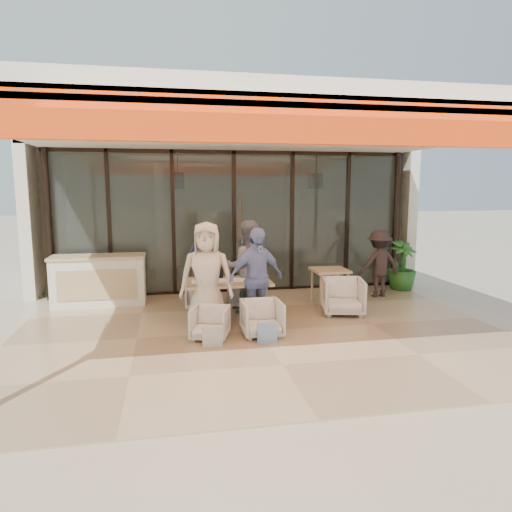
{
  "coord_description": "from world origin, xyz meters",
  "views": [
    {
      "loc": [
        -1.46,
        -7.18,
        2.39
      ],
      "look_at": [
        0.1,
        0.9,
        1.15
      ],
      "focal_mm": 32.0,
      "sensor_mm": 36.0,
      "label": 1
    }
  ],
  "objects_px": {
    "chair_far_left": "(201,294)",
    "chair_far_right": "(243,292)",
    "diner_grey": "(247,267)",
    "side_chair": "(343,295)",
    "potted_palm": "(402,265)",
    "chair_near_right": "(262,317)",
    "chair_near_left": "(210,322)",
    "diner_cream": "(207,277)",
    "dining_table": "(228,284)",
    "side_table": "(330,274)",
    "standing_woman": "(379,264)",
    "diner_navy": "(203,272)",
    "host_counter": "(99,280)",
    "diner_periwinkle": "(256,278)"
  },
  "relations": [
    {
      "from": "dining_table",
      "to": "chair_far_right",
      "type": "height_order",
      "value": "dining_table"
    },
    {
      "from": "chair_far_right",
      "to": "standing_woman",
      "type": "height_order",
      "value": "standing_woman"
    },
    {
      "from": "dining_table",
      "to": "chair_far_left",
      "type": "xyz_separation_m",
      "value": [
        -0.41,
        0.94,
        -0.38
      ]
    },
    {
      "from": "dining_table",
      "to": "side_table",
      "type": "relative_size",
      "value": 2.01
    },
    {
      "from": "diner_cream",
      "to": "diner_periwinkle",
      "type": "xyz_separation_m",
      "value": [
        0.84,
        0.0,
        -0.05
      ]
    },
    {
      "from": "host_counter",
      "to": "diner_periwinkle",
      "type": "distance_m",
      "value": 3.5
    },
    {
      "from": "chair_far_left",
      "to": "diner_periwinkle",
      "type": "xyz_separation_m",
      "value": [
        0.84,
        -1.4,
        0.56
      ]
    },
    {
      "from": "chair_near_right",
      "to": "diner_cream",
      "type": "height_order",
      "value": "diner_cream"
    },
    {
      "from": "chair_near_left",
      "to": "potted_palm",
      "type": "bearing_deg",
      "value": 47.36
    },
    {
      "from": "dining_table",
      "to": "diner_navy",
      "type": "xyz_separation_m",
      "value": [
        -0.41,
        0.44,
        0.14
      ]
    },
    {
      "from": "diner_cream",
      "to": "diner_periwinkle",
      "type": "height_order",
      "value": "diner_cream"
    },
    {
      "from": "chair_near_right",
      "to": "standing_woman",
      "type": "bearing_deg",
      "value": 34.24
    },
    {
      "from": "chair_far_right",
      "to": "potted_palm",
      "type": "distance_m",
      "value": 3.97
    },
    {
      "from": "diner_grey",
      "to": "side_chair",
      "type": "relative_size",
      "value": 2.32
    },
    {
      "from": "dining_table",
      "to": "chair_near_left",
      "type": "distance_m",
      "value": 1.11
    },
    {
      "from": "chair_far_right",
      "to": "potted_palm",
      "type": "relative_size",
      "value": 0.51
    },
    {
      "from": "chair_near_right",
      "to": "diner_grey",
      "type": "relative_size",
      "value": 0.36
    },
    {
      "from": "host_counter",
      "to": "potted_palm",
      "type": "xyz_separation_m",
      "value": [
        6.74,
        0.17,
        0.06
      ]
    },
    {
      "from": "chair_far_left",
      "to": "diner_grey",
      "type": "distance_m",
      "value": 1.14
    },
    {
      "from": "diner_navy",
      "to": "side_table",
      "type": "xyz_separation_m",
      "value": [
        2.6,
        0.31,
        -0.19
      ]
    },
    {
      "from": "dining_table",
      "to": "diner_navy",
      "type": "bearing_deg",
      "value": 133.02
    },
    {
      "from": "diner_cream",
      "to": "potted_palm",
      "type": "distance_m",
      "value": 5.21
    },
    {
      "from": "chair_far_left",
      "to": "side_table",
      "type": "distance_m",
      "value": 2.63
    },
    {
      "from": "host_counter",
      "to": "diner_cream",
      "type": "relative_size",
      "value": 1.01
    },
    {
      "from": "chair_far_left",
      "to": "chair_near_right",
      "type": "distance_m",
      "value": 2.08
    },
    {
      "from": "diner_grey",
      "to": "side_chair",
      "type": "xyz_separation_m",
      "value": [
        1.76,
        -0.44,
        -0.51
      ]
    },
    {
      "from": "host_counter",
      "to": "chair_far_right",
      "type": "xyz_separation_m",
      "value": [
        2.85,
        -0.59,
        -0.23
      ]
    },
    {
      "from": "diner_cream",
      "to": "diner_periwinkle",
      "type": "distance_m",
      "value": 0.84
    },
    {
      "from": "side_chair",
      "to": "host_counter",
      "type": "bearing_deg",
      "value": 174.65
    },
    {
      "from": "chair_far_right",
      "to": "chair_near_right",
      "type": "bearing_deg",
      "value": 103.28
    },
    {
      "from": "dining_table",
      "to": "standing_woman",
      "type": "height_order",
      "value": "standing_woman"
    },
    {
      "from": "diner_grey",
      "to": "standing_woman",
      "type": "xyz_separation_m",
      "value": [
        3.03,
        0.71,
        -0.15
      ]
    },
    {
      "from": "host_counter",
      "to": "diner_grey",
      "type": "xyz_separation_m",
      "value": [
        2.85,
        -1.09,
        0.36
      ]
    },
    {
      "from": "chair_near_left",
      "to": "chair_near_right",
      "type": "height_order",
      "value": "chair_near_right"
    },
    {
      "from": "chair_far_right",
      "to": "chair_near_left",
      "type": "relative_size",
      "value": 1.03
    },
    {
      "from": "dining_table",
      "to": "potted_palm",
      "type": "distance_m",
      "value": 4.64
    },
    {
      "from": "dining_table",
      "to": "diner_grey",
      "type": "distance_m",
      "value": 0.65
    },
    {
      "from": "diner_cream",
      "to": "side_chair",
      "type": "xyz_separation_m",
      "value": [
        2.6,
        0.46,
        -0.53
      ]
    },
    {
      "from": "diner_cream",
      "to": "side_table",
      "type": "relative_size",
      "value": 2.46
    },
    {
      "from": "chair_far_left",
      "to": "diner_periwinkle",
      "type": "distance_m",
      "value": 1.73
    },
    {
      "from": "diner_cream",
      "to": "side_table",
      "type": "bearing_deg",
      "value": 36.29
    },
    {
      "from": "potted_palm",
      "to": "side_chair",
      "type": "bearing_deg",
      "value": -141.17
    },
    {
      "from": "potted_palm",
      "to": "host_counter",
      "type": "bearing_deg",
      "value": -178.55
    },
    {
      "from": "standing_woman",
      "to": "dining_table",
      "type": "bearing_deg",
      "value": 13.3
    },
    {
      "from": "chair_far_left",
      "to": "standing_woman",
      "type": "relative_size",
      "value": 0.41
    },
    {
      "from": "chair_near_left",
      "to": "potted_palm",
      "type": "distance_m",
      "value": 5.43
    },
    {
      "from": "chair_far_left",
      "to": "chair_far_right",
      "type": "height_order",
      "value": "chair_far_left"
    },
    {
      "from": "diner_grey",
      "to": "potted_palm",
      "type": "distance_m",
      "value": 4.1
    },
    {
      "from": "chair_far_left",
      "to": "potted_palm",
      "type": "distance_m",
      "value": 4.8
    },
    {
      "from": "chair_far_left",
      "to": "chair_near_left",
      "type": "bearing_deg",
      "value": 97.87
    }
  ]
}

